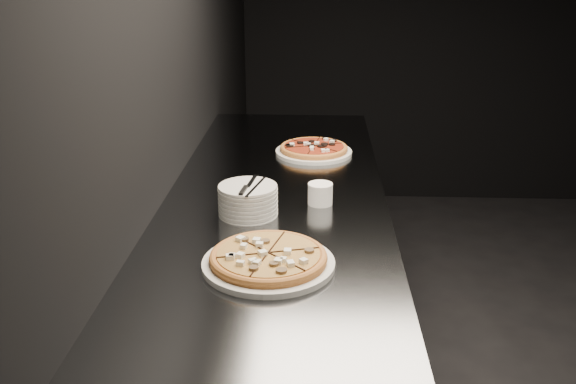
{
  "coord_description": "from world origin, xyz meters",
  "views": [
    {
      "loc": [
        -1.99,
        -1.95,
        1.7
      ],
      "look_at": [
        -2.08,
        -0.11,
        1.0
      ],
      "focal_mm": 40.0,
      "sensor_mm": 36.0,
      "label": 1
    }
  ],
  "objects_px": {
    "pizza_mushroom": "(268,259)",
    "plate_stack": "(248,200)",
    "ramekin": "(320,193)",
    "counter": "(275,324)",
    "cutlery": "(250,186)",
    "pizza_tomato": "(314,149)"
  },
  "relations": [
    {
      "from": "counter",
      "to": "ramekin",
      "type": "xyz_separation_m",
      "value": [
        0.15,
        0.01,
        0.5
      ]
    },
    {
      "from": "pizza_tomato",
      "to": "ramekin",
      "type": "height_order",
      "value": "ramekin"
    },
    {
      "from": "counter",
      "to": "pizza_mushroom",
      "type": "height_order",
      "value": "pizza_mushroom"
    },
    {
      "from": "cutlery",
      "to": "counter",
      "type": "bearing_deg",
      "value": 64.54
    },
    {
      "from": "plate_stack",
      "to": "ramekin",
      "type": "distance_m",
      "value": 0.25
    },
    {
      "from": "pizza_tomato",
      "to": "plate_stack",
      "type": "relative_size",
      "value": 1.91
    },
    {
      "from": "plate_stack",
      "to": "ramekin",
      "type": "relative_size",
      "value": 2.28
    },
    {
      "from": "pizza_mushroom",
      "to": "plate_stack",
      "type": "distance_m",
      "value": 0.37
    },
    {
      "from": "ramekin",
      "to": "cutlery",
      "type": "bearing_deg",
      "value": -152.57
    },
    {
      "from": "counter",
      "to": "pizza_tomato",
      "type": "height_order",
      "value": "pizza_tomato"
    },
    {
      "from": "pizza_tomato",
      "to": "ramekin",
      "type": "relative_size",
      "value": 4.36
    },
    {
      "from": "pizza_mushroom",
      "to": "plate_stack",
      "type": "relative_size",
      "value": 2.08
    },
    {
      "from": "counter",
      "to": "pizza_tomato",
      "type": "xyz_separation_m",
      "value": [
        0.12,
        0.56,
        0.48
      ]
    },
    {
      "from": "counter",
      "to": "cutlery",
      "type": "relative_size",
      "value": 12.76
    },
    {
      "from": "counter",
      "to": "plate_stack",
      "type": "distance_m",
      "value": 0.52
    },
    {
      "from": "pizza_mushroom",
      "to": "pizza_tomato",
      "type": "relative_size",
      "value": 1.08
    },
    {
      "from": "plate_stack",
      "to": "ramekin",
      "type": "height_order",
      "value": "plate_stack"
    },
    {
      "from": "pizza_mushroom",
      "to": "pizza_tomato",
      "type": "height_order",
      "value": "pizza_mushroom"
    },
    {
      "from": "plate_stack",
      "to": "cutlery",
      "type": "distance_m",
      "value": 0.05
    },
    {
      "from": "pizza_tomato",
      "to": "cutlery",
      "type": "relative_size",
      "value": 1.84
    },
    {
      "from": "pizza_mushroom",
      "to": "counter",
      "type": "bearing_deg",
      "value": 91.86
    },
    {
      "from": "pizza_mushroom",
      "to": "cutlery",
      "type": "distance_m",
      "value": 0.36
    }
  ]
}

